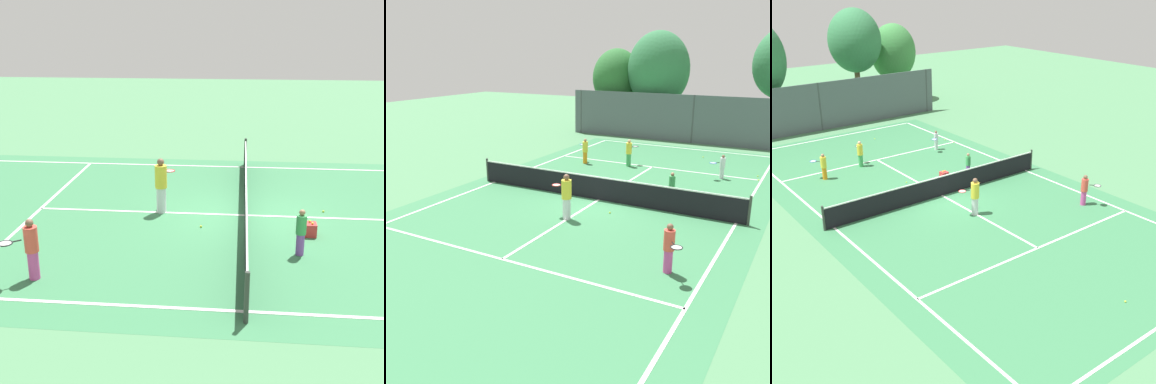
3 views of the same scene
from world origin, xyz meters
The scene contains 18 objects.
ground_plane centered at (0.00, 0.00, 0.00)m, with size 80.00×80.00×0.00m, color #4C8456.
court_surface centered at (0.00, 0.00, 0.00)m, with size 13.00×25.00×0.01m.
tennis_net centered at (0.00, 0.00, 0.51)m, with size 11.90×0.10×1.10m.
perimeter_fence centered at (0.00, 14.00, 1.60)m, with size 18.00×0.12×3.20m.
tree_0 centered at (-3.39, 16.31, 4.66)m, with size 4.54×3.92×7.40m.
tree_1 centered at (-6.80, 16.57, 4.00)m, with size 3.63×3.96×6.19m.
player_0 centered at (2.65, 1.36, 0.62)m, with size 0.26×0.26×1.21m.
player_1 centered at (-3.56, 5.41, 0.72)m, with size 0.76×0.77×1.38m.
player_2 centered at (-1.19, 5.99, 0.75)m, with size 0.52×0.89×1.45m.
player_3 centered at (3.71, 5.83, 0.61)m, with size 0.74×0.72×1.17m.
player_4 centered at (4.54, -4.81, 0.75)m, with size 0.72×0.83×1.45m.
player_5 centered at (-0.05, -2.57, 0.88)m, with size 0.94×0.59×1.71m.
ball_crate centered at (1.39, 1.75, 0.18)m, with size 0.37×0.35×0.43m.
tennis_ball_0 centered at (5.38, 6.32, 0.03)m, with size 0.07×0.07×0.07m, color #CCE533.
tennis_ball_1 centered at (-0.50, 2.40, 0.03)m, with size 0.07×0.07×0.07m, color #CCE533.
tennis_ball_2 centered at (1.81, 10.01, 0.03)m, with size 0.07×0.07×0.07m, color #CCE533.
tennis_ball_3 centered at (1.10, -1.26, 0.03)m, with size 0.07×0.07×0.07m, color #CCE533.
tennis_ball_4 centered at (5.24, 7.07, 0.03)m, with size 0.07×0.07×0.07m, color #CCE533.
Camera 2 is at (7.79, -15.77, 5.84)m, focal length 41.67 mm.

